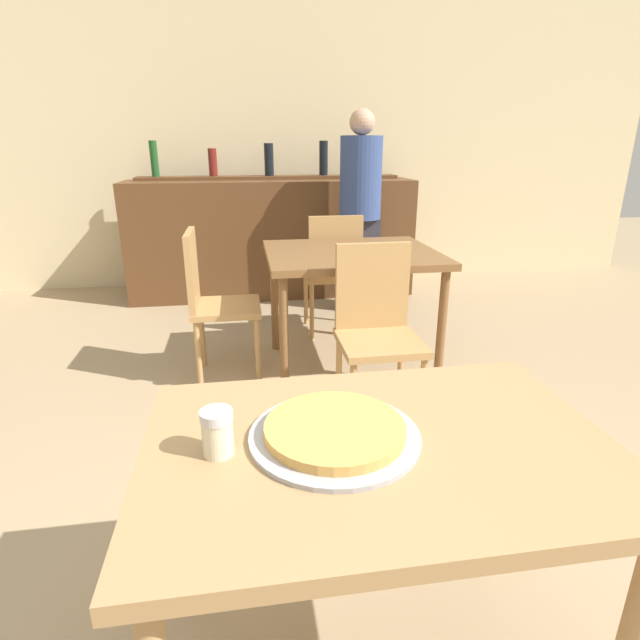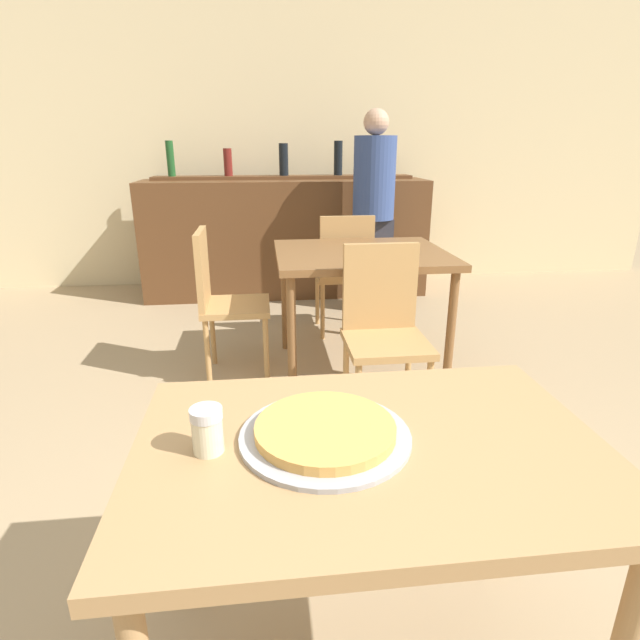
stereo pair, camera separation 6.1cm
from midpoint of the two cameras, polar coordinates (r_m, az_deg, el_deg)
name	(u,v)px [view 2 (the right image)]	position (r m, az deg, el deg)	size (l,w,h in m)	color
wall_back	(281,141)	(5.20, -4.07, 19.78)	(8.00, 0.05, 2.80)	beige
dining_table_near	(369,475)	(1.21, 7.08, -17.14)	(1.06, 0.71, 0.73)	#A87F51
dining_table_far	(361,265)	(3.04, 5.28, 6.28)	(1.02, 0.88, 0.76)	brown
bar_counter	(286,238)	(4.76, -3.52, 9.32)	(2.60, 0.56, 1.06)	brown
bar_back_shelf	(284,172)	(4.84, -3.81, 16.56)	(2.39, 0.24, 0.34)	brown
chair_far_side_front	(383,323)	(2.51, 7.95, -0.37)	(0.40, 0.40, 0.90)	tan
chair_far_side_back	(344,267)	(3.65, 3.28, 6.02)	(0.40, 0.40, 0.90)	tan
chair_far_side_left	(222,295)	(3.02, -10.61, 2.87)	(0.40, 0.40, 0.90)	tan
pizza_tray	(325,432)	(1.16, 2.14, -12.68)	(0.39, 0.39, 0.04)	#A3A3A8
cheese_shaker	(207,430)	(1.11, -11.20, -12.22)	(0.07, 0.07, 0.10)	beige
person_standing	(373,206)	(4.24, 6.54, 12.78)	(0.34, 0.34, 1.63)	#2D2D38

